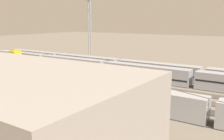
% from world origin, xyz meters
% --- Properties ---
extents(ground_plane, '(400.00, 400.00, 0.00)m').
position_xyz_m(ground_plane, '(0.00, 0.00, 0.00)').
color(ground_plane, '#756B5B').
extents(track_bed_0, '(140.00, 2.80, 0.12)m').
position_xyz_m(track_bed_0, '(0.00, -20.00, 0.06)').
color(track_bed_0, '#3D3833').
rests_on(track_bed_0, ground_plane).
extents(track_bed_1, '(140.00, 2.80, 0.12)m').
position_xyz_m(track_bed_1, '(0.00, -15.00, 0.06)').
color(track_bed_1, '#3D3833').
rests_on(track_bed_1, ground_plane).
extents(track_bed_2, '(140.00, 2.80, 0.12)m').
position_xyz_m(track_bed_2, '(0.00, -10.00, 0.06)').
color(track_bed_2, '#3D3833').
rests_on(track_bed_2, ground_plane).
extents(track_bed_3, '(140.00, 2.80, 0.12)m').
position_xyz_m(track_bed_3, '(0.00, -5.00, 0.06)').
color(track_bed_3, '#3D3833').
rests_on(track_bed_3, ground_plane).
extents(track_bed_4, '(140.00, 2.80, 0.12)m').
position_xyz_m(track_bed_4, '(0.00, 0.00, 0.06)').
color(track_bed_4, '#4C443D').
rests_on(track_bed_4, ground_plane).
extents(track_bed_5, '(140.00, 2.80, 0.12)m').
position_xyz_m(track_bed_5, '(0.00, 5.00, 0.06)').
color(track_bed_5, '#4C443D').
rests_on(track_bed_5, ground_plane).
extents(track_bed_6, '(140.00, 2.80, 0.12)m').
position_xyz_m(track_bed_6, '(0.00, 10.00, 0.06)').
color(track_bed_6, '#4C443D').
rests_on(track_bed_6, ground_plane).
extents(track_bed_7, '(140.00, 2.80, 0.12)m').
position_xyz_m(track_bed_7, '(0.00, 15.00, 0.06)').
color(track_bed_7, '#3D3833').
rests_on(track_bed_7, ground_plane).
extents(track_bed_8, '(140.00, 2.80, 0.12)m').
position_xyz_m(track_bed_8, '(0.00, 20.00, 0.06)').
color(track_bed_8, '#3D3833').
rests_on(track_bed_8, ground_plane).
extents(train_on_track_3, '(114.80, 3.06, 4.40)m').
position_xyz_m(train_on_track_3, '(0.03, -5.00, 2.06)').
color(train_on_track_3, maroon).
rests_on(train_on_track_3, ground_plane).
extents(train_on_track_4, '(95.60, 3.06, 3.80)m').
position_xyz_m(train_on_track_4, '(10.97, 0.00, 2.00)').
color(train_on_track_4, '#A8AAB2').
rests_on(train_on_track_4, ground_plane).
extents(train_on_track_5, '(10.00, 3.00, 5.00)m').
position_xyz_m(train_on_track_5, '(40.82, 5.00, 2.16)').
color(train_on_track_5, gold).
rests_on(train_on_track_5, ground_plane).
extents(train_on_track_8, '(139.00, 3.00, 4.40)m').
position_xyz_m(train_on_track_8, '(3.43, 20.00, 2.07)').
color(train_on_track_8, '#1E6B9E').
rests_on(train_on_track_8, ground_plane).
extents(light_mast_0, '(2.80, 0.70, 23.84)m').
position_xyz_m(light_mast_0, '(35.77, -23.72, 15.48)').
color(light_mast_0, '#9EA0A5').
rests_on(light_mast_0, ground_plane).
extents(light_mast_2, '(2.80, 0.70, 24.57)m').
position_xyz_m(light_mast_2, '(33.43, -22.07, 15.89)').
color(light_mast_2, '#9EA0A5').
rests_on(light_mast_2, ground_plane).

